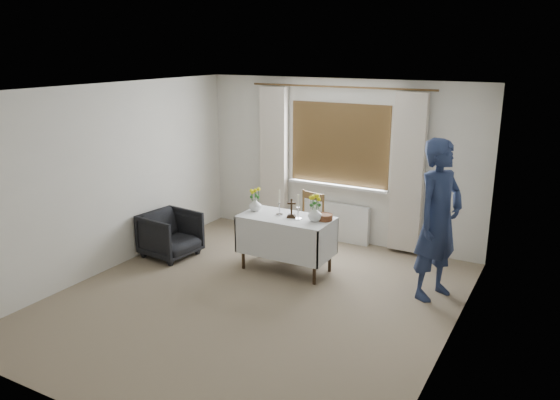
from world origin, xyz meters
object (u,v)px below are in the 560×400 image
(wooden_cross, at_px, (292,208))
(person, at_px, (438,220))
(altar_table, at_px, (286,244))
(flower_vase_left, at_px, (255,205))
(flower_vase_right, at_px, (315,214))
(armchair, at_px, (171,235))
(wooden_chair, at_px, (305,226))

(wooden_cross, bearing_deg, person, -18.20)
(altar_table, xyz_separation_m, wooden_cross, (0.08, 0.00, 0.51))
(flower_vase_left, bearing_deg, flower_vase_right, -0.93)
(armchair, xyz_separation_m, flower_vase_left, (1.20, 0.39, 0.52))
(wooden_cross, bearing_deg, wooden_chair, 75.39)
(wooden_chair, relative_size, wooden_cross, 3.58)
(wooden_chair, bearing_deg, flower_vase_right, -38.85)
(wooden_cross, relative_size, flower_vase_left, 1.47)
(armchair, xyz_separation_m, wooden_cross, (1.78, 0.36, 0.56))
(wooden_chair, height_order, wooden_cross, wooden_cross)
(flower_vase_left, height_order, flower_vase_right, flower_vase_right)
(altar_table, bearing_deg, flower_vase_right, 2.61)
(altar_table, relative_size, wooden_chair, 1.33)
(armchair, bearing_deg, wooden_chair, -54.96)
(wooden_chair, distance_m, flower_vase_left, 0.83)
(person, bearing_deg, wooden_chair, 101.88)
(wooden_chair, distance_m, armchair, 1.94)
(altar_table, xyz_separation_m, armchair, (-1.71, -0.36, -0.05))
(armchair, relative_size, wooden_cross, 2.78)
(wooden_cross, bearing_deg, flower_vase_right, -20.88)
(person, height_order, wooden_cross, person)
(armchair, height_order, person, person)
(altar_table, bearing_deg, wooden_cross, 2.65)
(altar_table, bearing_deg, wooden_chair, 91.42)
(wooden_chair, bearing_deg, wooden_cross, -67.04)
(flower_vase_left, xyz_separation_m, flower_vase_right, (0.92, -0.01, 0.01))
(armchair, bearing_deg, altar_table, -72.14)
(flower_vase_left, bearing_deg, armchair, -162.01)
(flower_vase_right, bearing_deg, flower_vase_left, 179.07)
(person, bearing_deg, altar_table, 118.71)
(armchair, bearing_deg, flower_vase_right, -73.89)
(wooden_cross, bearing_deg, armchair, 167.96)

